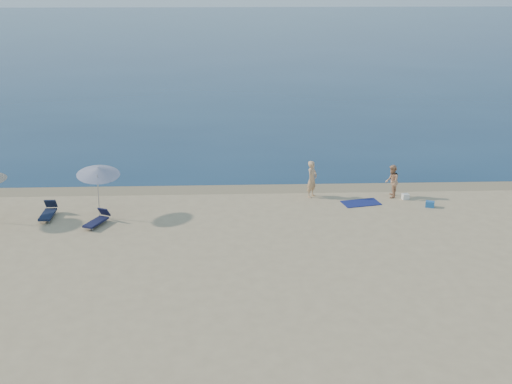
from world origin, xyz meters
TOP-DOWN VIEW (x-y plane):
  - sea at (0.00, 100.00)m, footprint 240.00×160.00m
  - wet_sand_strip at (0.00, 19.40)m, footprint 240.00×1.60m
  - person_left at (2.66, 18.04)m, footprint 0.75×0.80m
  - person_right at (6.58, 17.83)m, footprint 0.80×0.93m
  - beach_towel at (4.93, 17.02)m, footprint 1.94×1.34m
  - white_bag at (7.22, 17.49)m, footprint 0.36×0.32m
  - blue_cooler at (8.10, 16.36)m, footprint 0.48×0.41m
  - umbrella_near at (-7.25, 15.80)m, footprint 2.48×2.50m
  - lounger_left at (-9.63, 15.68)m, footprint 0.56×1.61m
  - lounger_right at (-7.23, 14.69)m, footprint 1.05×1.56m

SIDE VIEW (x-z plane):
  - wet_sand_strip at x=0.00m, z-range 0.00..0.00m
  - sea at x=0.00m, z-range 0.00..0.01m
  - beach_towel at x=4.93m, z-range 0.00..0.03m
  - white_bag at x=7.22m, z-range 0.00..0.27m
  - blue_cooler at x=8.10m, z-range 0.00..0.29m
  - lounger_right at x=-7.23m, z-range -0.09..0.57m
  - lounger_left at x=-9.63m, z-range -0.10..0.61m
  - person_right at x=6.58m, z-range 0.00..1.64m
  - person_left at x=2.66m, z-range 0.00..1.84m
  - umbrella_near at x=-7.25m, z-range 0.89..3.43m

